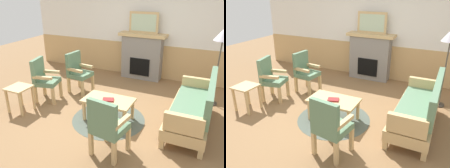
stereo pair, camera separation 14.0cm
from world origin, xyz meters
The scene contains 12 objects.
ground_plane centered at (0.00, 0.00, 0.00)m, with size 14.00×14.00×0.00m, color olive.
wall_back centered at (0.00, 2.60, 1.31)m, with size 7.20×0.14×2.70m.
fireplace centered at (0.00, 2.35, 0.65)m, with size 1.30×0.44×1.28m.
framed_picture centered at (0.00, 2.35, 1.56)m, with size 0.80×0.04×0.56m.
couch centered at (1.67, 0.27, 0.40)m, with size 0.70×1.80×0.98m.
coffee_table centered at (0.15, -0.13, 0.39)m, with size 0.96×0.56×0.44m.
round_rug centered at (0.15, -0.13, 0.00)m, with size 1.44×1.44×0.01m, color #4C564C.
book_on_table centered at (0.16, -0.18, 0.46)m, with size 0.21×0.15×0.03m, color maroon.
armchair_near_fireplace centered at (-1.56, 0.06, 0.54)m, with size 0.58×0.58×0.98m.
armchair_by_window_left centered at (-1.13, 0.80, 0.54)m, with size 0.53×0.53×0.98m.
armchair_front_left centered at (0.59, -1.09, 0.54)m, with size 0.54×0.54×0.98m.
side_table centered at (-1.67, -0.59, 0.43)m, with size 0.44×0.44×0.55m.
Camera 2 is at (2.02, -3.67, 2.43)m, focal length 37.31 mm.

